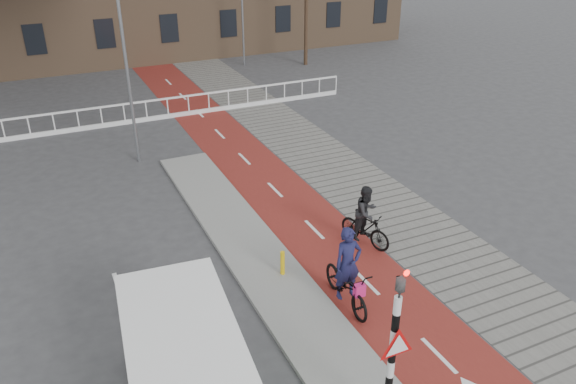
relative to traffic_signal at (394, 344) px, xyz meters
name	(u,v)px	position (x,y,z in m)	size (l,w,h in m)	color
ground	(357,347)	(0.60, 2.02, -1.99)	(120.00, 120.00, 0.00)	#38383A
bike_lane	(254,168)	(2.10, 12.02, -1.98)	(2.50, 60.00, 0.01)	maroon
sidewalk	(319,156)	(4.90, 12.02, -1.98)	(3.00, 60.00, 0.01)	slate
curb_island	(261,262)	(-0.10, 6.02, -1.93)	(1.80, 16.00, 0.12)	gray
traffic_signal	(394,344)	(0.00, 0.00, 0.00)	(0.80, 0.80, 3.68)	black
bollard	(283,263)	(0.18, 5.17, -1.53)	(0.12, 0.12, 0.69)	yellow
cyclist_near	(347,280)	(1.15, 3.49, -1.26)	(0.81, 2.12, 2.15)	black
cyclist_far	(366,221)	(3.05, 5.67, -1.20)	(1.07, 1.80, 1.88)	black
railing	(55,128)	(-4.40, 19.02, -1.68)	(28.00, 0.10, 0.99)	silver
streetlight_near	(127,70)	(-1.72, 14.56, 1.60)	(0.12, 0.12, 7.19)	slate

